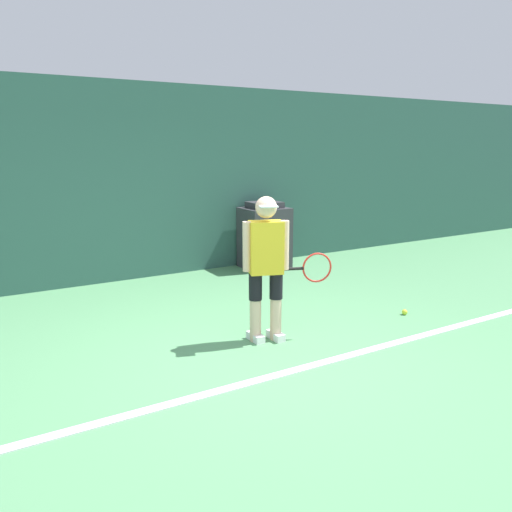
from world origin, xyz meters
TOP-DOWN VIEW (x-y plane):
  - ground_plane at (0.00, 0.00)m, footprint 24.00×24.00m
  - back_wall at (0.00, 3.56)m, footprint 24.00×0.10m
  - court_baseline at (0.00, -0.43)m, footprint 21.60×0.10m
  - tennis_player at (0.29, 0.34)m, footprint 0.91×0.40m
  - tennis_ball at (2.17, 0.17)m, footprint 0.07×0.07m
  - covered_chair at (1.98, 3.15)m, footprint 0.74×0.62m

SIDE VIEW (x-z plane):
  - ground_plane at x=0.00m, z-range 0.00..0.00m
  - court_baseline at x=0.00m, z-range 0.00..0.01m
  - tennis_ball at x=2.17m, z-range 0.00..0.07m
  - covered_chair at x=1.98m, z-range -0.02..1.09m
  - tennis_player at x=0.29m, z-range 0.08..1.60m
  - back_wall at x=0.00m, z-range 0.00..2.95m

